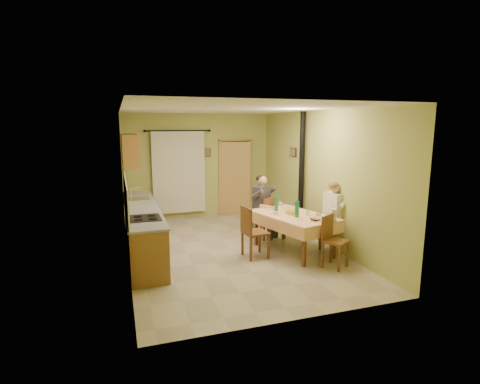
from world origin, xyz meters
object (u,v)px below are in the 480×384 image
object	(u,v)px
dining_table	(293,233)
stove_flue	(301,190)
man_far	(263,199)
chair_near	(334,251)
chair_far	(263,225)
man_right	(335,208)
chair_right	(334,236)
chair_left	(255,242)

from	to	relation	value
dining_table	stove_flue	distance (m)	1.52
man_far	stove_flue	bearing A→B (deg)	-25.11
dining_table	stove_flue	xyz separation A→B (m)	(0.75, 1.16, 0.64)
dining_table	chair_near	bearing A→B (deg)	-87.36
dining_table	chair_far	size ratio (longest dim) A/B	2.07
man_right	chair_far	bearing A→B (deg)	29.88
chair_far	man_right	size ratio (longest dim) A/B	0.67
dining_table	man_right	world-z (taller)	man_right
chair_right	stove_flue	xyz separation A→B (m)	(-0.07, 1.35, 0.73)
chair_near	man_right	distance (m)	1.10
chair_right	man_far	world-z (taller)	man_far
chair_near	man_right	bearing A→B (deg)	-152.49
chair_right	man_right	xyz separation A→B (m)	(-0.01, -0.00, 0.59)
chair_near	stove_flue	bearing A→B (deg)	-132.35
chair_far	chair_left	size ratio (longest dim) A/B	0.94
chair_near	chair_left	xyz separation A→B (m)	(-1.16, 0.94, 0.00)
chair_far	chair_near	distance (m)	2.10
dining_table	chair_near	distance (m)	1.05
chair_near	chair_right	bearing A→B (deg)	-153.17
chair_right	man_far	xyz separation A→B (m)	(-1.06, 1.24, 0.59)
chair_right	chair_left	bearing A→B (deg)	74.67
chair_right	man_right	world-z (taller)	man_right
chair_far	man_far	xyz separation A→B (m)	(-0.01, 0.01, 0.59)
dining_table	man_far	distance (m)	1.18
chair_right	dining_table	bearing A→B (deg)	66.14
dining_table	chair_right	world-z (taller)	chair_right
chair_far	chair_left	distance (m)	1.24
stove_flue	chair_right	bearing A→B (deg)	-87.01
chair_far	stove_flue	bearing A→B (deg)	-24.47
chair_left	dining_table	bearing A→B (deg)	87.51
dining_table	chair_far	distance (m)	1.06
chair_right	chair_left	xyz separation A→B (m)	(-1.66, 0.14, -0.00)
man_far	stove_flue	world-z (taller)	stove_flue
dining_table	man_far	size ratio (longest dim) A/B	1.39
man_far	dining_table	bearing A→B (deg)	-108.52
chair_right	stove_flue	size ratio (longest dim) A/B	0.36
chair_far	stove_flue	world-z (taller)	stove_flue
man_far	stove_flue	distance (m)	1.01
chair_right	stove_flue	distance (m)	1.54
dining_table	chair_far	xyz separation A→B (m)	(-0.24, 1.03, -0.09)
chair_near	man_far	xyz separation A→B (m)	(-0.57, 2.03, 0.59)
chair_far	man_far	size ratio (longest dim) A/B	0.67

